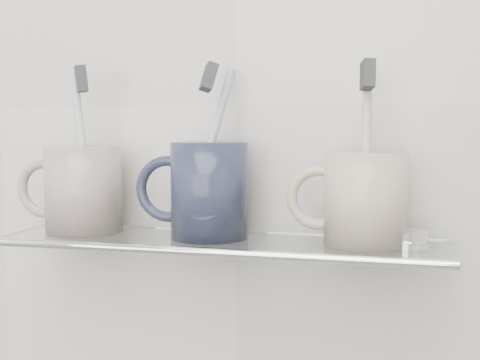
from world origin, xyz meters
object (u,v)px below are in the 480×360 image
(shelf_glass, at_px, (223,243))
(mug_left, at_px, (84,190))
(mug_center, at_px, (209,190))
(mug_right, at_px, (365,199))

(shelf_glass, height_order, mug_left, mug_left)
(shelf_glass, height_order, mug_center, mug_center)
(mug_left, distance_m, mug_right, 0.33)
(mug_right, bearing_deg, shelf_glass, 160.55)
(mug_left, bearing_deg, mug_right, 6.09)
(mug_left, xyz_separation_m, mug_center, (0.16, 0.00, 0.00))
(shelf_glass, bearing_deg, mug_left, 178.35)
(mug_center, xyz_separation_m, mug_right, (0.17, 0.00, -0.00))
(mug_center, bearing_deg, mug_left, -174.01)
(shelf_glass, height_order, mug_right, mug_right)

